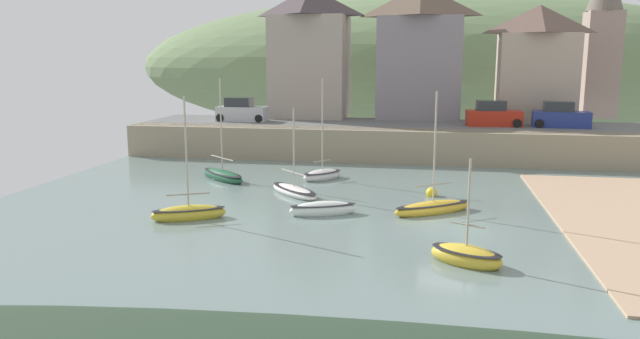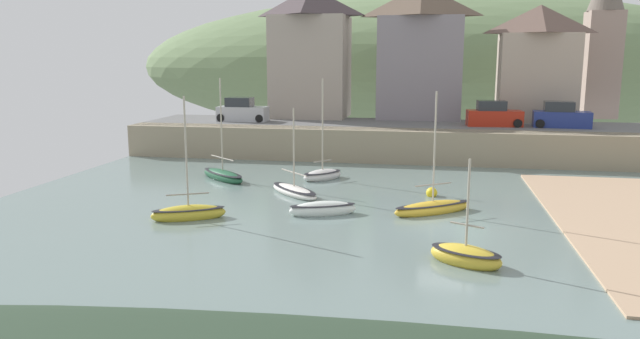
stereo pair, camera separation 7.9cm
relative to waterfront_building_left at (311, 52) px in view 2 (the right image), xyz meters
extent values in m
cube|color=slate|center=(11.38, -25.20, -8.08)|extent=(48.00, 40.00, 0.06)
cube|color=gray|center=(11.38, -8.20, -6.85)|extent=(48.00, 2.40, 2.40)
cube|color=#606060|center=(11.38, -4.50, -5.70)|extent=(48.00, 9.00, 0.10)
ellipsoid|color=#688155|center=(10.90, 30.00, -1.65)|extent=(80.00, 44.00, 18.28)
cube|color=#A19486|center=(0.00, 0.00, -1.30)|extent=(6.43, 5.48, 8.71)
pyramid|color=#473B3E|center=(0.00, 0.00, 4.26)|extent=(6.73, 5.78, 2.40)
cube|color=gray|center=(9.41, 0.00, -1.37)|extent=(6.96, 4.14, 8.56)
pyramid|color=brown|center=(9.41, 0.00, 4.19)|extent=(7.26, 4.44, 2.56)
cube|color=#AD9C8A|center=(18.93, 0.00, -2.09)|extent=(6.10, 4.01, 7.12)
pyramid|color=brown|center=(18.93, 0.00, 2.59)|extent=(6.40, 4.31, 2.25)
cube|color=gray|center=(24.78, 4.00, -1.11)|extent=(2.80, 2.80, 9.08)
ellipsoid|color=gold|center=(-0.68, -26.06, -7.81)|extent=(3.59, 2.47, 0.88)
ellipsoid|color=black|center=(-0.68, -26.06, -7.56)|extent=(3.52, 2.42, 0.12)
cylinder|color=#B2A893|center=(-0.68, -26.06, -4.79)|extent=(0.09, 0.09, 5.15)
cylinder|color=gray|center=(-0.68, -26.06, -6.83)|extent=(1.83, 0.96, 0.07)
ellipsoid|color=gold|center=(11.96, -30.09, -7.80)|extent=(3.08, 2.46, 0.91)
ellipsoid|color=black|center=(11.96, -30.09, -7.55)|extent=(3.02, 2.41, 0.12)
cylinder|color=#B2A893|center=(11.96, -30.09, -5.71)|extent=(0.09, 0.09, 3.26)
cylinder|color=gray|center=(11.96, -30.09, -6.56)|extent=(1.21, 0.69, 0.07)
ellipsoid|color=gold|center=(10.74, -22.80, -7.83)|extent=(4.15, 3.34, 0.79)
ellipsoid|color=black|center=(10.74, -22.80, -7.62)|extent=(4.07, 3.27, 0.12)
cylinder|color=#B2A893|center=(10.74, -22.80, -4.75)|extent=(0.09, 0.09, 5.38)
cylinder|color=gray|center=(10.74, -22.80, -6.61)|extent=(1.77, 1.27, 0.07)
ellipsoid|color=white|center=(5.46, -24.07, -7.81)|extent=(3.45, 2.15, 0.87)
ellipsoid|color=black|center=(5.46, -24.07, -7.57)|extent=(3.38, 2.10, 0.12)
ellipsoid|color=white|center=(3.10, -20.09, -7.88)|extent=(3.80, 3.86, 0.62)
ellipsoid|color=black|center=(3.10, -20.09, -7.71)|extent=(3.73, 3.78, 0.12)
cylinder|color=#B2A893|center=(3.10, -20.09, -5.39)|extent=(0.09, 0.09, 4.36)
cylinder|color=gray|center=(3.10, -20.09, -6.79)|extent=(1.92, 1.97, 0.07)
ellipsoid|color=#205536|center=(-2.30, -16.73, -7.84)|extent=(4.11, 3.82, 0.77)
ellipsoid|color=black|center=(-2.30, -16.73, -7.63)|extent=(4.03, 3.74, 0.12)
cylinder|color=#B2A893|center=(-2.30, -16.73, -4.58)|extent=(0.09, 0.09, 5.74)
cylinder|color=gray|center=(-2.30, -16.73, -6.68)|extent=(2.14, 1.89, 0.07)
ellipsoid|color=silver|center=(3.89, -15.53, -7.82)|extent=(2.80, 2.97, 0.82)
ellipsoid|color=black|center=(3.89, -15.53, -7.60)|extent=(2.74, 2.91, 0.12)
cylinder|color=#B2A893|center=(3.89, -15.53, -4.58)|extent=(0.09, 0.09, 5.67)
cylinder|color=gray|center=(3.89, -15.53, -6.88)|extent=(0.99, 1.13, 0.07)
cube|color=#B0B3B8|center=(-4.85, -4.50, -5.05)|extent=(4.12, 1.74, 1.20)
cube|color=#282D33|center=(-5.10, -4.50, -4.10)|extent=(2.11, 1.52, 0.80)
cylinder|color=black|center=(-3.20, -3.70, -5.33)|extent=(0.64, 0.22, 0.64)
cylinder|color=black|center=(-3.20, -5.30, -5.33)|extent=(0.64, 0.22, 0.64)
cylinder|color=black|center=(-6.50, -3.70, -5.33)|extent=(0.64, 0.22, 0.64)
cylinder|color=black|center=(-6.50, -5.30, -5.33)|extent=(0.64, 0.22, 0.64)
cube|color=#AF2514|center=(15.28, -4.50, -5.05)|extent=(4.21, 1.98, 1.20)
cube|color=#282D33|center=(15.03, -4.50, -4.10)|extent=(2.20, 1.64, 0.80)
cylinder|color=black|center=(16.93, -3.70, -5.33)|extent=(0.64, 0.22, 0.64)
cylinder|color=black|center=(16.93, -5.30, -5.33)|extent=(0.64, 0.22, 0.64)
cylinder|color=black|center=(13.63, -3.70, -5.33)|extent=(0.64, 0.22, 0.64)
cylinder|color=black|center=(13.63, -5.30, -5.33)|extent=(0.64, 0.22, 0.64)
cube|color=navy|center=(20.19, -4.50, -5.05)|extent=(4.22, 2.01, 1.20)
cube|color=#282D33|center=(19.94, -4.50, -4.10)|extent=(2.21, 1.66, 0.80)
cylinder|color=black|center=(21.84, -3.70, -5.33)|extent=(0.64, 0.22, 0.64)
cylinder|color=black|center=(21.84, -5.30, -5.33)|extent=(0.64, 0.22, 0.64)
cylinder|color=black|center=(18.54, -3.70, -5.33)|extent=(0.64, 0.22, 0.64)
cylinder|color=black|center=(18.54, -5.30, -5.33)|extent=(0.64, 0.22, 0.64)
sphere|color=yellow|center=(10.69, -19.05, -7.86)|extent=(0.62, 0.62, 0.62)
camera|label=1|loc=(10.46, -52.05, -0.50)|focal=33.61mm
camera|label=2|loc=(10.54, -52.04, -0.50)|focal=33.61mm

